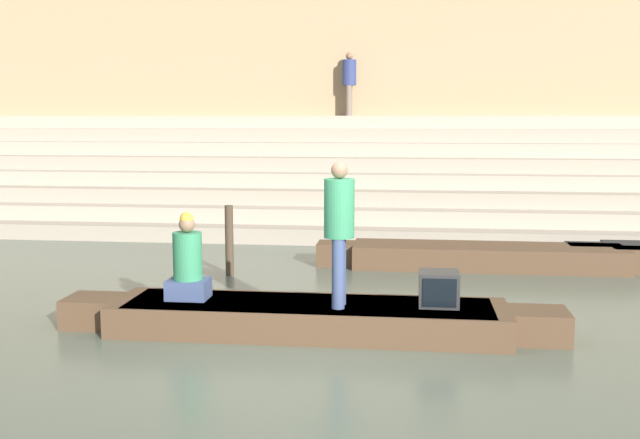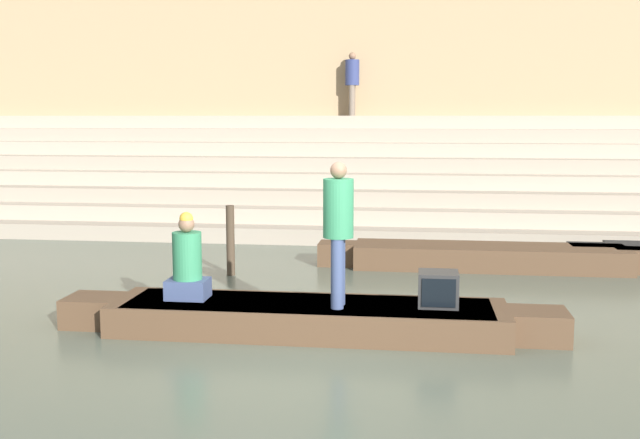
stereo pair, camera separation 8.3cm
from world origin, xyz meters
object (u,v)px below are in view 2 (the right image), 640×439
object	(u,v)px
moored_boat_shore	(489,256)
rowboat_main	(308,317)
person_standing	(338,224)
mooring_post	(230,240)
tv_set	(438,289)
person_rowing	(187,264)
person_on_steps	(352,80)

from	to	relation	value
moored_boat_shore	rowboat_main	bearing A→B (deg)	-121.54
person_standing	mooring_post	distance (m)	4.12
tv_set	moored_boat_shore	size ratio (longest dim) A/B	0.08
person_standing	moored_boat_shore	bearing A→B (deg)	70.61
person_standing	moored_boat_shore	xyz separation A→B (m)	(2.26, 4.54, -1.19)
moored_boat_shore	mooring_post	size ratio (longest dim) A/B	5.10
person_standing	person_rowing	size ratio (longest dim) A/B	1.59
mooring_post	person_standing	bearing A→B (deg)	-56.79
rowboat_main	person_on_steps	distance (m)	11.78
moored_boat_shore	tv_set	bearing A→B (deg)	-103.93
tv_set	person_on_steps	size ratio (longest dim) A/B	0.29
rowboat_main	moored_boat_shore	xyz separation A→B (m)	(2.66, 4.43, 0.02)
rowboat_main	mooring_post	size ratio (longest dim) A/B	5.26
person_rowing	person_on_steps	world-z (taller)	person_on_steps
tv_set	mooring_post	xyz separation A→B (m)	(-3.44, 3.20, 0.01)
person_standing	person_rowing	bearing A→B (deg)	-177.65
tv_set	rowboat_main	bearing A→B (deg)	-178.42
person_rowing	moored_boat_shore	size ratio (longest dim) A/B	0.18
moored_boat_shore	person_standing	bearing A→B (deg)	-117.06
person_rowing	mooring_post	size ratio (longest dim) A/B	0.93
tv_set	person_on_steps	bearing A→B (deg)	99.38
person_rowing	tv_set	distance (m)	3.20
person_standing	person_on_steps	world-z (taller)	person_on_steps
mooring_post	person_on_steps	world-z (taller)	person_on_steps
rowboat_main	person_standing	size ratio (longest dim) A/B	3.56
person_standing	mooring_post	world-z (taller)	person_standing
moored_boat_shore	person_on_steps	xyz separation A→B (m)	(-3.08, 6.81, 3.47)
rowboat_main	person_on_steps	bearing A→B (deg)	90.53
moored_boat_shore	person_on_steps	distance (m)	8.25
moored_boat_shore	mooring_post	xyz separation A→B (m)	(-4.48, -1.15, 0.38)
person_standing	person_rowing	distance (m)	2.06
person_standing	tv_set	world-z (taller)	person_standing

